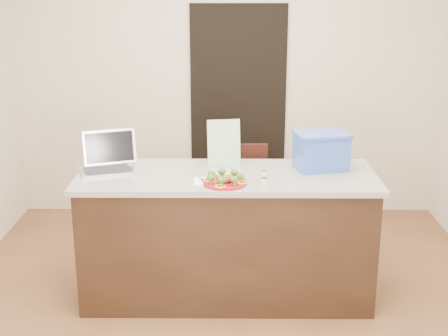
{
  "coord_description": "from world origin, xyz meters",
  "views": [
    {
      "loc": [
        0.01,
        -3.85,
        2.21
      ],
      "look_at": [
        -0.02,
        0.2,
        0.98
      ],
      "focal_mm": 50.0,
      "sensor_mm": 36.0,
      "label": 1
    }
  ],
  "objects_px": {
    "yogurt_bottle": "(264,176)",
    "laptop": "(108,159)",
    "blue_box": "(321,151)",
    "plate": "(225,182)",
    "island": "(227,235)",
    "napkin": "(206,181)",
    "chair": "(243,193)"
  },
  "relations": [
    {
      "from": "laptop",
      "to": "napkin",
      "type": "bearing_deg",
      "value": -42.07
    },
    {
      "from": "chair",
      "to": "yogurt_bottle",
      "type": "bearing_deg",
      "value": -84.34
    },
    {
      "from": "yogurt_bottle",
      "to": "blue_box",
      "type": "height_order",
      "value": "blue_box"
    },
    {
      "from": "yogurt_bottle",
      "to": "laptop",
      "type": "distance_m",
      "value": 1.12
    },
    {
      "from": "plate",
      "to": "chair",
      "type": "distance_m",
      "value": 1.06
    },
    {
      "from": "plate",
      "to": "yogurt_bottle",
      "type": "distance_m",
      "value": 0.27
    },
    {
      "from": "island",
      "to": "yogurt_bottle",
      "type": "bearing_deg",
      "value": -28.89
    },
    {
      "from": "yogurt_bottle",
      "to": "blue_box",
      "type": "distance_m",
      "value": 0.5
    },
    {
      "from": "plate",
      "to": "blue_box",
      "type": "xyz_separation_m",
      "value": [
        0.67,
        0.35,
        0.12
      ]
    },
    {
      "from": "plate",
      "to": "chair",
      "type": "relative_size",
      "value": 0.32
    },
    {
      "from": "plate",
      "to": "chair",
      "type": "height_order",
      "value": "plate"
    },
    {
      "from": "laptop",
      "to": "blue_box",
      "type": "bearing_deg",
      "value": -19.32
    },
    {
      "from": "yogurt_bottle",
      "to": "laptop",
      "type": "height_order",
      "value": "laptop"
    },
    {
      "from": "plate",
      "to": "napkin",
      "type": "relative_size",
      "value": 1.81
    },
    {
      "from": "plate",
      "to": "yogurt_bottle",
      "type": "xyz_separation_m",
      "value": [
        0.26,
        0.08,
        0.02
      ]
    },
    {
      "from": "island",
      "to": "chair",
      "type": "xyz_separation_m",
      "value": [
        0.13,
        0.75,
        0.06
      ]
    },
    {
      "from": "yogurt_bottle",
      "to": "plate",
      "type": "bearing_deg",
      "value": -162.32
    },
    {
      "from": "yogurt_bottle",
      "to": "laptop",
      "type": "relative_size",
      "value": 0.16
    },
    {
      "from": "napkin",
      "to": "chair",
      "type": "height_order",
      "value": "napkin"
    },
    {
      "from": "island",
      "to": "yogurt_bottle",
      "type": "distance_m",
      "value": 0.56
    },
    {
      "from": "island",
      "to": "plate",
      "type": "height_order",
      "value": "plate"
    },
    {
      "from": "blue_box",
      "to": "laptop",
      "type": "bearing_deg",
      "value": 167.6
    },
    {
      "from": "napkin",
      "to": "yogurt_bottle",
      "type": "distance_m",
      "value": 0.39
    },
    {
      "from": "island",
      "to": "napkin",
      "type": "relative_size",
      "value": 12.83
    },
    {
      "from": "island",
      "to": "napkin",
      "type": "height_order",
      "value": "napkin"
    },
    {
      "from": "island",
      "to": "blue_box",
      "type": "xyz_separation_m",
      "value": [
        0.66,
        0.13,
        0.59
      ]
    },
    {
      "from": "island",
      "to": "blue_box",
      "type": "relative_size",
      "value": 4.98
    },
    {
      "from": "yogurt_bottle",
      "to": "chair",
      "type": "height_order",
      "value": "yogurt_bottle"
    },
    {
      "from": "yogurt_bottle",
      "to": "napkin",
      "type": "bearing_deg",
      "value": -175.04
    },
    {
      "from": "napkin",
      "to": "yogurt_bottle",
      "type": "bearing_deg",
      "value": 4.96
    },
    {
      "from": "laptop",
      "to": "blue_box",
      "type": "xyz_separation_m",
      "value": [
        1.5,
        0.01,
        0.06
      ]
    },
    {
      "from": "island",
      "to": "laptop",
      "type": "xyz_separation_m",
      "value": [
        -0.84,
        0.12,
        0.53
      ]
    }
  ]
}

